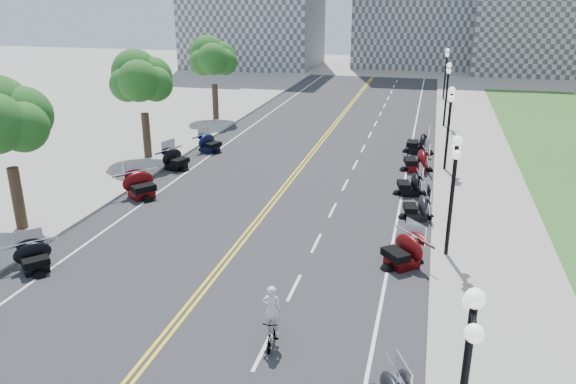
# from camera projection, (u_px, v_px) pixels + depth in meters

# --- Properties ---
(ground) EXTENTS (160.00, 160.00, 0.00)m
(ground) POSITION_uv_depth(u_px,v_px,m) (213.00, 277.00, 21.33)
(ground) COLOR gray
(road) EXTENTS (16.00, 90.00, 0.01)m
(road) POSITION_uv_depth(u_px,v_px,m) (281.00, 192.00, 30.45)
(road) COLOR #333335
(road) RESTS_ON ground
(centerline_yellow_a) EXTENTS (0.12, 90.00, 0.00)m
(centerline_yellow_a) POSITION_uv_depth(u_px,v_px,m) (279.00, 191.00, 30.47)
(centerline_yellow_a) COLOR yellow
(centerline_yellow_a) RESTS_ON road
(centerline_yellow_b) EXTENTS (0.12, 90.00, 0.00)m
(centerline_yellow_b) POSITION_uv_depth(u_px,v_px,m) (283.00, 192.00, 30.42)
(centerline_yellow_b) COLOR yellow
(centerline_yellow_b) RESTS_ON road
(edge_line_north) EXTENTS (0.12, 90.00, 0.00)m
(edge_line_north) POSITION_uv_depth(u_px,v_px,m) (401.00, 202.00, 28.94)
(edge_line_north) COLOR white
(edge_line_north) RESTS_ON road
(edge_line_south) EXTENTS (0.12, 90.00, 0.00)m
(edge_line_south) POSITION_uv_depth(u_px,v_px,m) (173.00, 182.00, 31.95)
(edge_line_south) COLOR white
(edge_line_south) RESTS_ON road
(lane_dash_5) EXTENTS (0.12, 2.00, 0.00)m
(lane_dash_5) POSITION_uv_depth(u_px,v_px,m) (263.00, 351.00, 16.93)
(lane_dash_5) COLOR white
(lane_dash_5) RESTS_ON road
(lane_dash_6) EXTENTS (0.12, 2.00, 0.00)m
(lane_dash_6) POSITION_uv_depth(u_px,v_px,m) (294.00, 287.00, 20.58)
(lane_dash_6) COLOR white
(lane_dash_6) RESTS_ON road
(lane_dash_7) EXTENTS (0.12, 2.00, 0.00)m
(lane_dash_7) POSITION_uv_depth(u_px,v_px,m) (316.00, 243.00, 24.22)
(lane_dash_7) COLOR white
(lane_dash_7) RESTS_ON road
(lane_dash_8) EXTENTS (0.12, 2.00, 0.00)m
(lane_dash_8) POSITION_uv_depth(u_px,v_px,m) (333.00, 210.00, 27.87)
(lane_dash_8) COLOR white
(lane_dash_8) RESTS_ON road
(lane_dash_9) EXTENTS (0.12, 2.00, 0.00)m
(lane_dash_9) POSITION_uv_depth(u_px,v_px,m) (345.00, 185.00, 31.52)
(lane_dash_9) COLOR white
(lane_dash_9) RESTS_ON road
(lane_dash_10) EXTENTS (0.12, 2.00, 0.00)m
(lane_dash_10) POSITION_uv_depth(u_px,v_px,m) (355.00, 165.00, 35.16)
(lane_dash_10) COLOR white
(lane_dash_10) RESTS_ON road
(lane_dash_11) EXTENTS (0.12, 2.00, 0.00)m
(lane_dash_11) POSITION_uv_depth(u_px,v_px,m) (363.00, 148.00, 38.81)
(lane_dash_11) COLOR white
(lane_dash_11) RESTS_ON road
(lane_dash_12) EXTENTS (0.12, 2.00, 0.00)m
(lane_dash_12) POSITION_uv_depth(u_px,v_px,m) (370.00, 135.00, 42.46)
(lane_dash_12) COLOR white
(lane_dash_12) RESTS_ON road
(lane_dash_13) EXTENTS (0.12, 2.00, 0.00)m
(lane_dash_13) POSITION_uv_depth(u_px,v_px,m) (376.00, 124.00, 46.11)
(lane_dash_13) COLOR white
(lane_dash_13) RESTS_ON road
(lane_dash_14) EXTENTS (0.12, 2.00, 0.00)m
(lane_dash_14) POSITION_uv_depth(u_px,v_px,m) (380.00, 114.00, 49.75)
(lane_dash_14) COLOR white
(lane_dash_14) RESTS_ON road
(lane_dash_15) EXTENTS (0.12, 2.00, 0.00)m
(lane_dash_15) POSITION_uv_depth(u_px,v_px,m) (384.00, 106.00, 53.40)
(lane_dash_15) COLOR white
(lane_dash_15) RESTS_ON road
(lane_dash_16) EXTENTS (0.12, 2.00, 0.00)m
(lane_dash_16) POSITION_uv_depth(u_px,v_px,m) (388.00, 98.00, 57.05)
(lane_dash_16) COLOR white
(lane_dash_16) RESTS_ON road
(lane_dash_17) EXTENTS (0.12, 2.00, 0.00)m
(lane_dash_17) POSITION_uv_depth(u_px,v_px,m) (391.00, 92.00, 60.69)
(lane_dash_17) COLOR white
(lane_dash_17) RESTS_ON road
(lane_dash_18) EXTENTS (0.12, 2.00, 0.00)m
(lane_dash_18) POSITION_uv_depth(u_px,v_px,m) (394.00, 86.00, 64.34)
(lane_dash_18) COLOR white
(lane_dash_18) RESTS_ON road
(lane_dash_19) EXTENTS (0.12, 2.00, 0.00)m
(lane_dash_19) POSITION_uv_depth(u_px,v_px,m) (397.00, 81.00, 67.99)
(lane_dash_19) COLOR white
(lane_dash_19) RESTS_ON road
(sidewalk_north) EXTENTS (5.00, 90.00, 0.15)m
(sidewalk_north) POSITION_uv_depth(u_px,v_px,m) (484.00, 208.00, 27.96)
(sidewalk_north) COLOR #9E9991
(sidewalk_north) RESTS_ON ground
(sidewalk_south) EXTENTS (5.00, 90.00, 0.15)m
(sidewalk_south) POSITION_uv_depth(u_px,v_px,m) (108.00, 176.00, 32.89)
(sidewalk_south) COLOR #9E9991
(sidewalk_south) RESTS_ON ground
(street_lamp_2) EXTENTS (0.50, 1.20, 4.90)m
(street_lamp_2) POSITION_uv_depth(u_px,v_px,m) (452.00, 198.00, 22.08)
(street_lamp_2) COLOR black
(street_lamp_2) RESTS_ON sidewalk_north
(street_lamp_3) EXTENTS (0.50, 1.20, 4.90)m
(street_lamp_3) POSITION_uv_depth(u_px,v_px,m) (448.00, 129.00, 33.02)
(street_lamp_3) COLOR black
(street_lamp_3) RESTS_ON sidewalk_north
(street_lamp_4) EXTENTS (0.50, 1.20, 4.90)m
(street_lamp_4) POSITION_uv_depth(u_px,v_px,m) (446.00, 95.00, 43.97)
(street_lamp_4) COLOR black
(street_lamp_4) RESTS_ON sidewalk_north
(street_lamp_5) EXTENTS (0.50, 1.20, 4.90)m
(street_lamp_5) POSITION_uv_depth(u_px,v_px,m) (445.00, 74.00, 54.91)
(street_lamp_5) COLOR black
(street_lamp_5) RESTS_ON sidewalk_north
(tree_2) EXTENTS (4.80, 4.80, 9.20)m
(tree_2) POSITION_uv_depth(u_px,v_px,m) (5.00, 128.00, 23.90)
(tree_2) COLOR #235619
(tree_2) RESTS_ON sidewalk_south
(tree_3) EXTENTS (4.80, 4.80, 9.20)m
(tree_3) POSITION_uv_depth(u_px,v_px,m) (142.00, 85.00, 34.84)
(tree_3) COLOR #235619
(tree_3) RESTS_ON sidewalk_south
(tree_4) EXTENTS (4.80, 4.80, 9.20)m
(tree_4) POSITION_uv_depth(u_px,v_px,m) (214.00, 63.00, 45.78)
(tree_4) COLOR #235619
(tree_4) RESTS_ON sidewalk_south
(motorcycle_n_6) EXTENTS (2.91, 2.91, 1.44)m
(motorcycle_n_6) POSITION_uv_depth(u_px,v_px,m) (402.00, 249.00, 21.97)
(motorcycle_n_6) COLOR #590A0C
(motorcycle_n_6) RESTS_ON road
(motorcycle_n_7) EXTENTS (2.15, 2.15, 1.31)m
(motorcycle_n_7) POSITION_uv_depth(u_px,v_px,m) (417.00, 206.00, 26.66)
(motorcycle_n_7) COLOR black
(motorcycle_n_7) RESTS_ON road
(motorcycle_n_8) EXTENTS (2.28, 2.28, 1.35)m
(motorcycle_n_8) POSITION_uv_depth(u_px,v_px,m) (410.00, 182.00, 29.82)
(motorcycle_n_8) COLOR black
(motorcycle_n_8) RESTS_ON road
(motorcycle_n_9) EXTENTS (2.55, 2.55, 1.51)m
(motorcycle_n_9) POSITION_uv_depth(u_px,v_px,m) (416.00, 159.00, 33.76)
(motorcycle_n_9) COLOR #590A0C
(motorcycle_n_9) RESTS_ON road
(motorcycle_n_10) EXTENTS (2.34, 2.34, 1.56)m
(motorcycle_n_10) POSITION_uv_depth(u_px,v_px,m) (418.00, 142.00, 37.51)
(motorcycle_n_10) COLOR black
(motorcycle_n_10) RESTS_ON road
(motorcycle_s_5) EXTENTS (2.52, 2.52, 1.25)m
(motorcycle_s_5) POSITION_uv_depth(u_px,v_px,m) (34.00, 256.00, 21.62)
(motorcycle_s_5) COLOR black
(motorcycle_s_5) RESTS_ON road
(motorcycle_s_7) EXTENTS (3.07, 3.07, 1.53)m
(motorcycle_s_7) POSITION_uv_depth(u_px,v_px,m) (141.00, 184.00, 29.36)
(motorcycle_s_7) COLOR #590A0C
(motorcycle_s_7) RESTS_ON road
(motorcycle_s_8) EXTENTS (2.54, 2.54, 1.42)m
(motorcycle_s_8) POSITION_uv_depth(u_px,v_px,m) (176.00, 158.00, 34.07)
(motorcycle_s_8) COLOR black
(motorcycle_s_8) RESTS_ON road
(motorcycle_s_9) EXTENTS (2.49, 2.49, 1.37)m
(motorcycle_s_9) POSITION_uv_depth(u_px,v_px,m) (210.00, 142.00, 37.78)
(motorcycle_s_9) COLOR black
(motorcycle_s_9) RESTS_ON road
(bicycle) EXTENTS (0.63, 1.64, 0.96)m
(bicycle) POSITION_uv_depth(u_px,v_px,m) (272.00, 330.00, 17.15)
(bicycle) COLOR #A51414
(bicycle) RESTS_ON road
(cyclist_rider) EXTENTS (0.60, 0.40, 1.66)m
(cyclist_rider) POSITION_uv_depth(u_px,v_px,m) (272.00, 293.00, 16.71)
(cyclist_rider) COLOR white
(cyclist_rider) RESTS_ON bicycle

